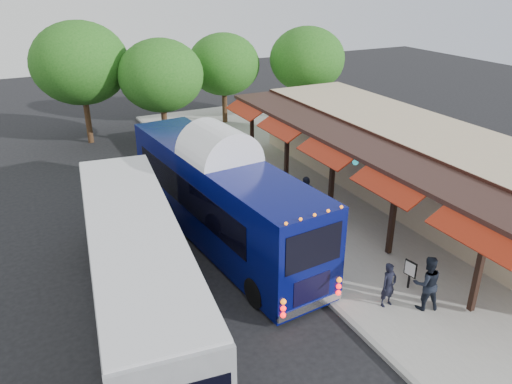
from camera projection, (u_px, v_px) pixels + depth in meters
ground at (305, 282)px, 17.91m from camera, size 90.00×90.00×0.00m
sidewalk at (351, 209)px, 23.19m from camera, size 10.00×40.00×0.15m
curb at (256, 232)px, 21.17m from camera, size 0.20×40.00×0.16m
station_shelter at (412, 162)px, 23.85m from camera, size 8.15×20.00×3.60m
coach_bus at (220, 193)px, 19.92m from camera, size 3.67×12.32×3.89m
city_bus at (137, 265)px, 15.61m from camera, size 4.04×12.45×3.28m
ped_a at (389, 285)px, 16.14m from camera, size 0.59×0.40×1.56m
ped_b at (427, 283)px, 15.95m from camera, size 1.12×1.00×1.89m
ped_c at (306, 198)px, 21.81m from camera, size 1.23×0.71×1.97m
ped_d at (259, 168)px, 25.43m from camera, size 1.15×0.70×1.73m
sign_board at (410, 270)px, 17.04m from camera, size 0.13×0.48×1.06m
tree_left at (161, 76)px, 30.12m from camera, size 5.16×5.16×6.61m
tree_mid at (224, 64)px, 34.51m from camera, size 4.99×4.99×6.39m
tree_right at (307, 59)px, 35.00m from camera, size 5.27×5.27×6.75m
tree_far at (80, 63)px, 30.33m from camera, size 5.91×5.91×7.57m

